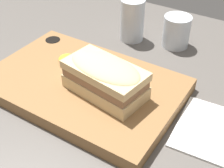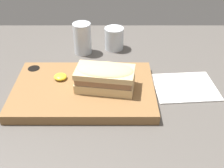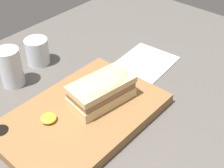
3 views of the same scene
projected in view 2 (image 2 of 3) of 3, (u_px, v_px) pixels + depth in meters
The scene contains 7 objects.
dining_table at pixel (100, 100), 80.03cm from camera, with size 142.69×100.23×2.00cm.
serving_board at pixel (84, 90), 80.03cm from camera, with size 39.72×25.95×2.83cm.
sandwich at pixel (105, 76), 76.29cm from camera, with size 16.88×10.55×7.10cm.
mustard_dollop at pixel (61, 77), 81.73cm from camera, with size 3.70×3.70×1.48cm.
water_glass at pixel (83, 40), 98.21cm from camera, with size 6.21×6.21×10.96cm.
wine_glass at pixel (114, 39), 101.34cm from camera, with size 6.84×6.84×7.97cm.
napkin at pixel (185, 87), 83.19cm from camera, with size 19.16×16.03×0.40cm.
Camera 2 is at (3.57, -62.68, 50.97)cm, focal length 45.00 mm.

